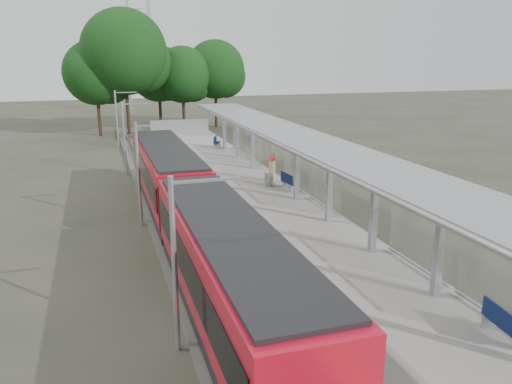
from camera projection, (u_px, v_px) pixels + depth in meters
trackbed at (173, 214)px, 27.54m from camera, size 3.00×70.00×0.24m
platform at (251, 201)px, 28.76m from camera, size 6.00×50.00×1.00m
tactile_strip at (207, 196)px, 27.88m from camera, size 0.60×50.00×0.02m
end_fence at (180, 125)px, 51.39m from camera, size 6.00×0.10×1.20m
train at (190, 208)px, 22.09m from camera, size 2.74×27.60×3.62m
canopy at (304, 147)px, 24.74m from camera, size 3.27×38.00×3.66m
tree_cluster at (150, 65)px, 55.60m from camera, size 20.79×12.26×13.47m
catenary_masts at (140, 171)px, 25.38m from camera, size 2.08×48.16×5.40m
bench_near at (502, 322)px, 13.71m from camera, size 0.61×1.48×0.98m
bench_mid at (288, 181)px, 28.97m from camera, size 0.60×1.51×1.01m
bench_far at (216, 142)px, 42.23m from camera, size 0.94×1.47×0.96m
info_pillar_far at (272, 173)px, 30.01m from camera, size 0.39×0.39×1.75m
litter_bin at (268, 179)px, 29.90m from camera, size 0.45×0.45×0.81m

